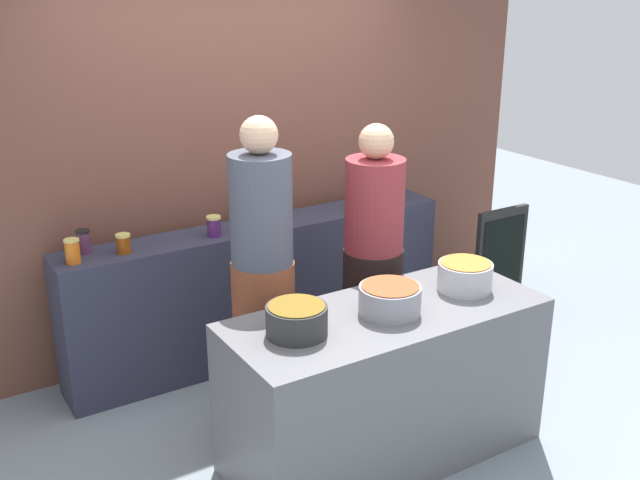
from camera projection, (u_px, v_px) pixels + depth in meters
name	position (u px, v px, depth m)	size (l,w,h in m)	color
ground	(352.00, 426.00, 4.34)	(12.00, 12.00, 0.00)	gray
storefront_wall	(234.00, 130.00, 4.99)	(4.80, 0.12, 3.00)	brown
display_shelf	(262.00, 289.00, 5.06)	(2.70, 0.36, 0.93)	#2E2F43
prep_table	(384.00, 385.00, 3.95)	(1.70, 0.70, 0.86)	#5C5D61
preserve_jar_0	(72.00, 251.00, 4.23)	(0.09, 0.09, 0.14)	orange
preserve_jar_1	(84.00, 242.00, 4.37)	(0.08, 0.08, 0.14)	#512A46
preserve_jar_2	(123.00, 243.00, 4.39)	(0.09, 0.09, 0.12)	#893C0B
preserve_jar_3	(214.00, 226.00, 4.67)	(0.09, 0.09, 0.13)	#4F1E5E
preserve_jar_4	(255.00, 219.00, 4.80)	(0.08, 0.08, 0.13)	orange
preserve_jar_5	(278.00, 211.00, 4.96)	(0.09, 0.09, 0.13)	gold
preserve_jar_6	(353.00, 202.00, 5.19)	(0.07, 0.07, 0.12)	orange
preserve_jar_7	(388.00, 194.00, 5.37)	(0.07, 0.07, 0.12)	#431756
preserve_jar_8	(396.00, 190.00, 5.44)	(0.08, 0.08, 0.13)	#28481F
cooking_pot_left	(297.00, 320.00, 3.54)	(0.30, 0.30, 0.15)	#2D2D2D
cooking_pot_center	(390.00, 300.00, 3.77)	(0.32, 0.32, 0.15)	gray
cooking_pot_right	(465.00, 276.00, 4.05)	(0.30, 0.30, 0.16)	#B7B7BC
cook_with_tongs	(263.00, 291.00, 4.14)	(0.36, 0.36, 1.80)	brown
cook_in_cap	(373.00, 273.00, 4.55)	(0.37, 0.37, 1.68)	black
chalkboard_sign	(499.00, 268.00, 5.44)	(0.46, 0.05, 0.91)	black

